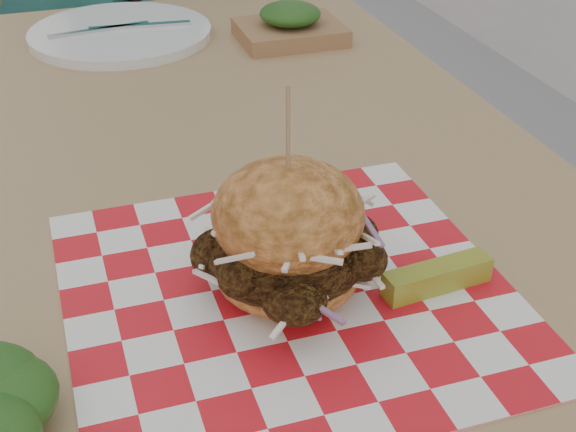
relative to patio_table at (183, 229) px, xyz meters
The scene contains 7 objects.
patio_table is the anchor object (origin of this frame).
patio_chair 1.06m from the patio_table, 89.57° to the left, with size 0.45×0.46×0.95m.
paper_liner 0.26m from the patio_table, 80.26° to the right, with size 0.36×0.36×0.00m, color red.
sandwich 0.28m from the patio_table, 80.26° to the right, with size 0.16×0.16×0.18m.
pickle_spear 0.34m from the patio_table, 60.13° to the right, with size 0.10×0.02×0.02m, color olive.
place_setting 0.44m from the patio_table, 90.00° to the left, with size 0.27×0.27×0.02m.
kraft_tray 0.43m from the patio_table, 55.03° to the left, with size 0.15×0.12×0.06m.
Camera 1 is at (0.21, -0.75, 1.15)m, focal length 50.00 mm.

